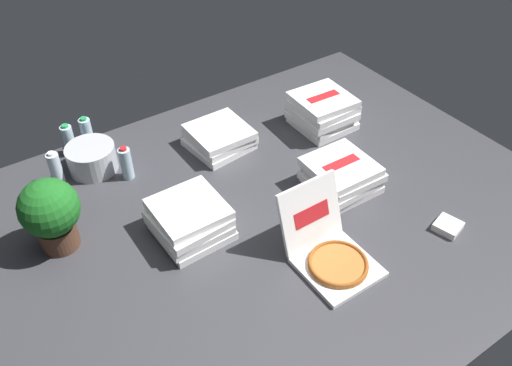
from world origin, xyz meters
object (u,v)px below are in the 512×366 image
at_px(open_pizza_box, 330,251).
at_px(pizza_stack_left_far, 219,137).
at_px(water_bottle_3, 126,163).
at_px(water_bottle_1, 87,133).
at_px(water_bottle_2, 69,140).
at_px(pizza_stack_center_far, 323,112).
at_px(pizza_stack_right_mid, 342,175).
at_px(napkin_pile, 448,226).
at_px(ice_bucket, 92,158).
at_px(potted_plant, 51,212).
at_px(pizza_stack_left_mid, 190,221).
at_px(water_bottle_0, 56,168).

bearing_deg(open_pizza_box, pizza_stack_left_far, 87.87).
bearing_deg(water_bottle_3, water_bottle_1, 100.73).
xyz_separation_m(open_pizza_box, water_bottle_2, (-0.75, 1.55, 0.03)).
xyz_separation_m(pizza_stack_center_far, pizza_stack_right_mid, (-0.30, -0.54, -0.02)).
height_order(pizza_stack_left_far, pizza_stack_right_mid, pizza_stack_right_mid).
xyz_separation_m(open_pizza_box, napkin_pile, (0.65, -0.18, -0.05)).
xyz_separation_m(pizza_stack_right_mid, ice_bucket, (-1.10, 0.95, -0.01)).
bearing_deg(water_bottle_3, ice_bucket, 126.96).
relative_size(open_pizza_box, pizza_stack_center_far, 1.25).
distance_m(pizza_stack_left_far, water_bottle_1, 0.82).
bearing_deg(potted_plant, water_bottle_3, 31.33).
xyz_separation_m(pizza_stack_right_mid, water_bottle_1, (-1.04, 1.18, 0.01)).
distance_m(water_bottle_1, potted_plant, 0.84).
bearing_deg(water_bottle_2, potted_plant, -113.21).
distance_m(ice_bucket, water_bottle_1, 0.24).
xyz_separation_m(pizza_stack_left_far, potted_plant, (-1.09, -0.26, 0.16)).
height_order(pizza_stack_left_mid, pizza_stack_right_mid, pizza_stack_right_mid).
distance_m(pizza_stack_left_far, water_bottle_3, 0.60).
bearing_deg(napkin_pile, pizza_stack_left_far, 115.39).
distance_m(pizza_stack_left_mid, water_bottle_3, 0.61).
bearing_deg(pizza_stack_right_mid, potted_plant, 162.45).
xyz_separation_m(water_bottle_1, water_bottle_2, (-0.12, -0.01, 0.00)).
bearing_deg(ice_bucket, napkin_pile, -48.42).
bearing_deg(pizza_stack_left_mid, pizza_stack_left_far, 47.49).
xyz_separation_m(pizza_stack_left_far, pizza_stack_right_mid, (0.36, -0.72, 0.02)).
bearing_deg(water_bottle_2, pizza_stack_right_mid, -45.30).
distance_m(water_bottle_2, napkin_pile, 2.23).
height_order(ice_bucket, water_bottle_2, water_bottle_2).
xyz_separation_m(open_pizza_box, ice_bucket, (-0.69, 1.33, 0.01)).
height_order(water_bottle_1, water_bottle_2, same).
distance_m(pizza_stack_left_far, pizza_stack_left_mid, 0.76).
bearing_deg(open_pizza_box, napkin_pile, -15.76).
bearing_deg(water_bottle_3, pizza_stack_left_far, -4.19).
bearing_deg(water_bottle_2, napkin_pile, -51.03).
bearing_deg(napkin_pile, water_bottle_3, 132.17).
relative_size(pizza_stack_right_mid, napkin_pile, 2.99).
distance_m(pizza_stack_left_far, ice_bucket, 0.77).
bearing_deg(pizza_stack_center_far, water_bottle_1, 154.38).
relative_size(pizza_stack_left_mid, water_bottle_0, 1.76).
relative_size(water_bottle_1, water_bottle_3, 1.00).
bearing_deg(pizza_stack_left_mid, water_bottle_3, 97.78).
height_order(open_pizza_box, pizza_stack_center_far, open_pizza_box).
bearing_deg(ice_bucket, pizza_stack_center_far, -16.44).
xyz_separation_m(pizza_stack_left_far, water_bottle_3, (-0.59, 0.04, 0.03)).
bearing_deg(ice_bucket, water_bottle_0, -179.58).
relative_size(water_bottle_2, potted_plant, 0.53).
bearing_deg(potted_plant, pizza_stack_left_far, 13.39).
relative_size(pizza_stack_center_far, water_bottle_3, 1.76).
xyz_separation_m(pizza_stack_left_far, pizza_stack_left_mid, (-0.51, -0.56, 0.02)).
distance_m(open_pizza_box, water_bottle_0, 1.61).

